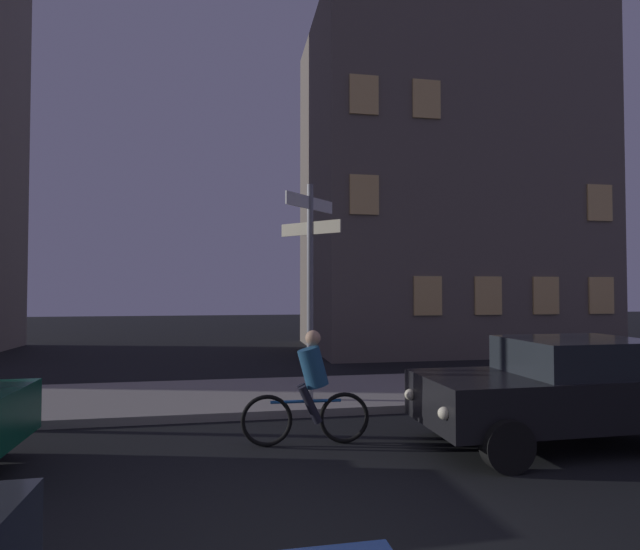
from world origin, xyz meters
The scene contains 5 objects.
sidewalk_kerb centered at (0.00, 6.13, 0.07)m, with size 40.00×3.22×0.14m, color gray.
signpost centered at (0.93, 5.29, 2.53)m, with size 1.05×1.05×4.03m.
car_near_right centered at (4.06, 2.40, 0.79)m, with size 4.02×1.93×1.49m.
cyclist centered at (0.56, 3.04, 0.75)m, with size 1.82×0.33×1.61m.
building_right_block centered at (7.41, 13.97, 6.06)m, with size 9.99×6.85×12.13m.
Camera 1 is at (-0.55, -4.01, 2.18)m, focal length 28.23 mm.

